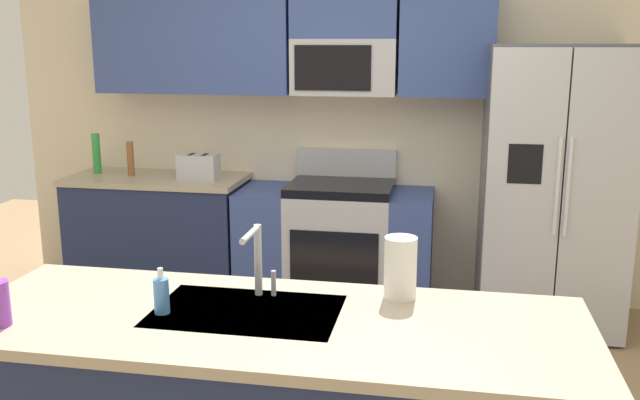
% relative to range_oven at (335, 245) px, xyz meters
% --- Properties ---
extents(kitchen_wall_unit, '(5.20, 0.43, 2.60)m').
position_rel_range_oven_xyz_m(kitchen_wall_unit, '(-0.05, 0.28, 1.03)').
color(kitchen_wall_unit, beige).
rests_on(kitchen_wall_unit, ground).
extents(back_counter, '(1.29, 0.63, 0.90)m').
position_rel_range_oven_xyz_m(back_counter, '(-1.33, -0.00, 0.01)').
color(back_counter, '#1E2A4D').
rests_on(back_counter, ground).
extents(range_oven, '(1.36, 0.61, 1.10)m').
position_rel_range_oven_xyz_m(range_oven, '(0.00, 0.00, 0.00)').
color(range_oven, '#B7BABF').
rests_on(range_oven, ground).
extents(refrigerator, '(0.90, 0.76, 1.85)m').
position_rel_range_oven_xyz_m(refrigerator, '(1.44, -0.07, 0.48)').
color(refrigerator, '#4C4F54').
rests_on(refrigerator, ground).
extents(toaster, '(0.28, 0.16, 0.18)m').
position_rel_range_oven_xyz_m(toaster, '(-0.98, -0.05, 0.55)').
color(toaster, '#B7BABF').
rests_on(toaster, back_counter).
extents(pepper_mill, '(0.05, 0.05, 0.25)m').
position_rel_range_oven_xyz_m(pepper_mill, '(-1.53, -0.00, 0.58)').
color(pepper_mill, brown).
rests_on(pepper_mill, back_counter).
extents(bottle_green, '(0.06, 0.06, 0.30)m').
position_rel_range_oven_xyz_m(bottle_green, '(-1.82, 0.04, 0.61)').
color(bottle_green, green).
rests_on(bottle_green, back_counter).
extents(sink_faucet, '(0.08, 0.21, 0.28)m').
position_rel_range_oven_xyz_m(sink_faucet, '(0.07, -2.25, 0.62)').
color(sink_faucet, '#B7BABF').
rests_on(sink_faucet, island_counter).
extents(soap_dispenser, '(0.06, 0.06, 0.17)m').
position_rel_range_oven_xyz_m(soap_dispenser, '(-0.23, -2.47, 0.53)').
color(soap_dispenser, '#4C8CD8').
rests_on(soap_dispenser, island_counter).
extents(paper_towel_roll, '(0.12, 0.12, 0.24)m').
position_rel_range_oven_xyz_m(paper_towel_roll, '(0.60, -2.16, 0.58)').
color(paper_towel_roll, white).
rests_on(paper_towel_roll, island_counter).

